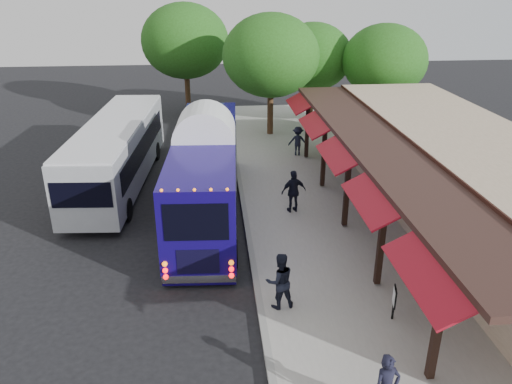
# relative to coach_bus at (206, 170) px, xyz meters

# --- Properties ---
(ground) EXTENTS (90.00, 90.00, 0.00)m
(ground) POSITION_rel_coach_bus_xyz_m (1.45, -6.00, -1.92)
(ground) COLOR black
(ground) RESTS_ON ground
(sidewalk) EXTENTS (10.00, 40.00, 0.15)m
(sidewalk) POSITION_rel_coach_bus_xyz_m (6.45, -2.00, -1.85)
(sidewalk) COLOR #9E9B93
(sidewalk) RESTS_ON ground
(curb) EXTENTS (0.20, 40.00, 0.16)m
(curb) POSITION_rel_coach_bus_xyz_m (1.50, -2.00, -1.85)
(curb) COLOR gray
(curb) RESTS_ON ground
(station_shelter) EXTENTS (8.15, 20.00, 3.60)m
(station_shelter) POSITION_rel_coach_bus_xyz_m (9.83, -2.00, -0.07)
(station_shelter) COLOR tan
(station_shelter) RESTS_ON ground
(coach_bus) EXTENTS (2.95, 11.28, 3.57)m
(coach_bus) POSITION_rel_coach_bus_xyz_m (0.00, 0.00, 0.00)
(coach_bus) COLOR #150865
(coach_bus) RESTS_ON ground
(city_bus) EXTENTS (3.18, 11.39, 3.02)m
(city_bus) POSITION_rel_coach_bus_xyz_m (-4.09, 3.61, -0.25)
(city_bus) COLOR #979BA0
(city_bus) RESTS_ON ground
(ped_b) EXTENTS (0.94, 0.79, 1.73)m
(ped_b) POSITION_rel_coach_bus_xyz_m (2.05, -6.81, -0.91)
(ped_b) COLOR black
(ped_b) RESTS_ON sidewalk
(ped_c) EXTENTS (1.11, 0.66, 1.78)m
(ped_c) POSITION_rel_coach_bus_xyz_m (3.48, -0.47, -0.88)
(ped_c) COLOR black
(ped_c) RESTS_ON sidewalk
(ped_d) EXTENTS (1.10, 0.75, 1.57)m
(ped_d) POSITION_rel_coach_bus_xyz_m (4.85, 6.54, -0.99)
(ped_d) COLOR black
(ped_d) RESTS_ON sidewalk
(sign_board) EXTENTS (0.16, 0.46, 1.02)m
(sign_board) POSITION_rel_coach_bus_xyz_m (5.14, -7.68, -1.08)
(sign_board) COLOR black
(sign_board) RESTS_ON sidewalk
(tree_left) EXTENTS (5.66, 5.66, 7.24)m
(tree_left) POSITION_rel_coach_bus_xyz_m (3.85, 10.68, 2.91)
(tree_left) COLOR #382314
(tree_left) RESTS_ON ground
(tree_mid) EXTENTS (5.05, 5.05, 6.46)m
(tree_mid) POSITION_rel_coach_bus_xyz_m (6.92, 13.60, 2.39)
(tree_mid) COLOR #382314
(tree_mid) RESTS_ON ground
(tree_right) EXTENTS (5.12, 5.12, 6.56)m
(tree_right) POSITION_rel_coach_bus_xyz_m (10.84, 11.20, 2.45)
(tree_right) COLOR #382314
(tree_right) RESTS_ON ground
(tree_far) EXTENTS (5.90, 5.90, 7.56)m
(tree_far) POSITION_rel_coach_bus_xyz_m (-1.31, 16.51, 3.12)
(tree_far) COLOR #382314
(tree_far) RESTS_ON ground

